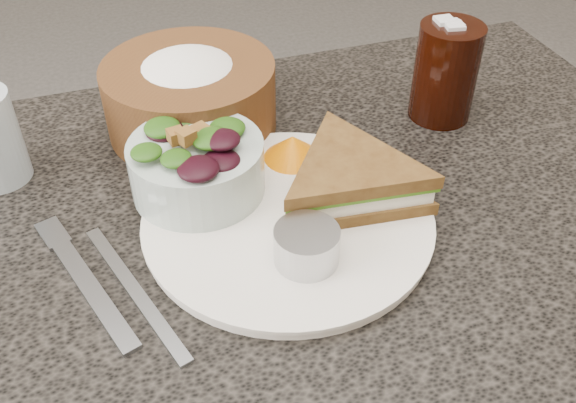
# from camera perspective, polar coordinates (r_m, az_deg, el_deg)

# --- Properties ---
(dinner_plate) EXTENTS (0.28, 0.28, 0.01)m
(dinner_plate) POSITION_cam_1_polar(r_m,az_deg,el_deg) (0.62, -0.00, -1.70)
(dinner_plate) COLOR silver
(dinner_plate) RESTS_ON dining_table
(sandwich) EXTENTS (0.19, 0.19, 0.05)m
(sandwich) POSITION_cam_1_polar(r_m,az_deg,el_deg) (0.62, 5.57, 1.98)
(sandwich) COLOR brown
(sandwich) RESTS_ON dinner_plate
(salad_bowl) EXTENTS (0.16, 0.16, 0.08)m
(salad_bowl) POSITION_cam_1_polar(r_m,az_deg,el_deg) (0.63, -8.15, 3.78)
(salad_bowl) COLOR #A2B4AD
(salad_bowl) RESTS_ON dinner_plate
(dressing_ramekin) EXTENTS (0.07, 0.07, 0.03)m
(dressing_ramekin) POSITION_cam_1_polar(r_m,az_deg,el_deg) (0.56, 1.67, -3.98)
(dressing_ramekin) COLOR #ABADB0
(dressing_ramekin) RESTS_ON dinner_plate
(orange_wedge) EXTENTS (0.09, 0.09, 0.03)m
(orange_wedge) POSITION_cam_1_polar(r_m,az_deg,el_deg) (0.68, 0.40, 4.84)
(orange_wedge) COLOR orange
(orange_wedge) RESTS_ON dinner_plate
(fork) EXTENTS (0.07, 0.17, 0.00)m
(fork) POSITION_cam_1_polar(r_m,az_deg,el_deg) (0.59, -17.24, -7.26)
(fork) COLOR gray
(fork) RESTS_ON dining_table
(knife) EXTENTS (0.07, 0.18, 0.00)m
(knife) POSITION_cam_1_polar(r_m,az_deg,el_deg) (0.57, -13.44, -7.75)
(knife) COLOR #92979D
(knife) RESTS_ON dining_table
(bread_basket) EXTENTS (0.25, 0.25, 0.11)m
(bread_basket) POSITION_cam_1_polar(r_m,az_deg,el_deg) (0.73, -8.77, 10.12)
(bread_basket) COLOR #533417
(bread_basket) RESTS_ON dining_table
(cola_glass) EXTENTS (0.08, 0.08, 0.13)m
(cola_glass) POSITION_cam_1_polar(r_m,az_deg,el_deg) (0.77, 13.89, 11.47)
(cola_glass) COLOR black
(cola_glass) RESTS_ON dining_table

